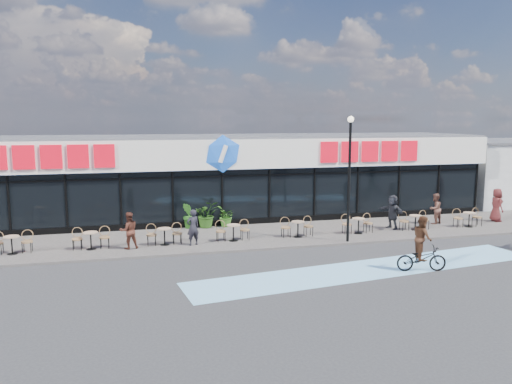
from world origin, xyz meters
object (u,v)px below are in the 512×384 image
at_px(potted_plant_right, 226,216).
at_px(pedestrian_b, 497,205).
at_px(lamp_post, 349,169).
at_px(potted_plant_mid, 189,216).
at_px(patron_left, 193,227).
at_px(pedestrian_a, 392,212).
at_px(potted_plant_left, 207,214).
at_px(patron_right, 129,230).
at_px(cyclist_a, 422,250).
at_px(pedestrian_c, 435,209).

xyz_separation_m(potted_plant_right, pedestrian_b, (14.23, -2.22, 0.35)).
relative_size(lamp_post, potted_plant_mid, 4.28).
distance_m(potted_plant_right, pedestrian_b, 14.41).
height_order(potted_plant_right, patron_left, patron_left).
bearing_deg(pedestrian_a, potted_plant_left, -121.44).
bearing_deg(potted_plant_right, potted_plant_mid, -179.60).
bearing_deg(lamp_post, potted_plant_mid, 146.41).
relative_size(lamp_post, patron_left, 3.53).
xyz_separation_m(patron_right, cyclist_a, (10.36, -5.48, -0.08)).
bearing_deg(patron_right, potted_plant_left, -151.15).
xyz_separation_m(potted_plant_left, potted_plant_right, (0.98, -0.05, -0.15)).
height_order(patron_right, pedestrian_a, pedestrian_a).
bearing_deg(potted_plant_left, cyclist_a, -53.47).
bearing_deg(pedestrian_c, pedestrian_a, -11.97).
relative_size(potted_plant_left, patron_left, 0.86).
distance_m(patron_left, cyclist_a, 9.42).
distance_m(patron_right, cyclist_a, 11.73).
relative_size(potted_plant_mid, potted_plant_right, 1.22).
xyz_separation_m(potted_plant_left, pedestrian_a, (8.96, -2.48, 0.17)).
relative_size(potted_plant_left, potted_plant_mid, 1.04).
bearing_deg(potted_plant_mid, pedestrian_a, -13.81).
bearing_deg(pedestrian_b, potted_plant_right, 87.68).
bearing_deg(lamp_post, pedestrian_b, 12.77).
bearing_deg(pedestrian_b, patron_right, 99.93).
xyz_separation_m(patron_left, pedestrian_b, (16.32, 1.16, 0.10)).
xyz_separation_m(patron_right, pedestrian_a, (12.75, 0.91, 0.06)).
bearing_deg(pedestrian_c, potted_plant_left, -31.38).
bearing_deg(pedestrian_b, lamp_post, 109.31).
distance_m(potted_plant_left, patron_left, 3.60).
distance_m(potted_plant_mid, patron_right, 4.42).
distance_m(potted_plant_left, pedestrian_a, 9.30).
bearing_deg(potted_plant_right, potted_plant_left, 177.33).
bearing_deg(pedestrian_a, patron_right, -101.88).
bearing_deg(potted_plant_mid, patron_right, -131.03).
distance_m(pedestrian_b, pedestrian_c, 3.56).
xyz_separation_m(potted_plant_left, pedestrian_b, (15.21, -2.26, 0.21)).
xyz_separation_m(lamp_post, patron_right, (-9.47, 1.03, -2.48)).
relative_size(patron_right, cyclist_a, 0.76).
relative_size(lamp_post, potted_plant_left, 4.10).
height_order(pedestrian_a, cyclist_a, cyclist_a).
xyz_separation_m(potted_plant_right, patron_left, (-2.09, -3.38, 0.26)).
distance_m(lamp_post, cyclist_a, 5.22).
relative_size(potted_plant_right, pedestrian_b, 0.60).
bearing_deg(pedestrian_c, patron_right, -16.49).
height_order(patron_left, pedestrian_a, pedestrian_a).
distance_m(potted_plant_mid, potted_plant_right, 1.88).
relative_size(potted_plant_right, patron_left, 0.67).
height_order(lamp_post, patron_left, lamp_post).
height_order(potted_plant_mid, pedestrian_a, pedestrian_a).
distance_m(lamp_post, patron_right, 9.84).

